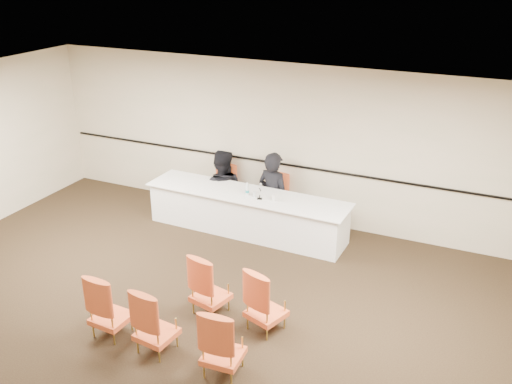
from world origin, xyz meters
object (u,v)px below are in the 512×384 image
panel_table (247,213)px  aud_chair_back_mid (156,319)px  panelist_second (222,194)px  panelist_main (273,199)px  coffee_cup (274,198)px  microphone (260,192)px  water_bottle (247,189)px  aud_chair_back_left (110,304)px  panelist_second_chair (222,190)px  aud_chair_back_right (223,341)px  aud_chair_front_mid (210,284)px  panelist_main_chair (273,200)px  drinking_glass (254,195)px  aud_chair_front_right (266,299)px

panel_table → aud_chair_back_mid: (0.40, -3.56, 0.09)m
panelist_second → panelist_main: bearing=162.6°
panelist_main → coffee_cup: panelist_main is taller
microphone → water_bottle: bearing=144.4°
aud_chair_back_mid → aud_chair_back_left: bearing=-176.3°
panelist_second_chair → aud_chair_back_right: 4.72m
aud_chair_back_mid → panelist_second: bearing=113.1°
microphone → coffee_cup: bearing=-8.0°
aud_chair_back_right → aud_chair_back_left: bearing=174.1°
aud_chair_back_mid → panel_table: bearing=103.1°
aud_chair_front_mid → panelist_second_chair: bearing=127.9°
panel_table → aud_chair_front_mid: 2.61m
panelist_second → aud_chair_back_mid: 4.33m
microphone → aud_chair_back_right: bearing=-89.5°
water_bottle → aud_chair_front_mid: bearing=-76.5°
water_bottle → panel_table: bearing=129.6°
panelist_main_chair → coffee_cup: (0.29, -0.66, 0.35)m
drinking_glass → aud_chair_front_mid: (0.43, -2.43, -0.34)m
panel_table → coffee_cup: coffee_cup is taller
panel_table → coffee_cup: (0.58, -0.10, 0.44)m
panelist_second → microphone: size_ratio=6.98×
panelist_second → aud_chair_front_right: bearing=110.5°
water_bottle → panelist_main_chair: bearing=66.5°
panel_table → drinking_glass: drinking_glass is taller
panel_table → panelist_main: (0.29, 0.56, 0.10)m
panel_table → aud_chair_front_mid: bearing=-74.6°
panelist_main → aud_chair_front_mid: size_ratio=1.96×
panelist_main → panelist_main_chair: bearing=-0.0°
drinking_glass → panelist_main: bearing=81.8°
panelist_main → aud_chair_front_mid: 3.10m
panelist_main → aud_chair_back_right: bearing=118.6°
aud_chair_front_right → panelist_second: bearing=145.4°
panel_table → aud_chair_front_right: size_ratio=4.03×
microphone → drinking_glass: (-0.12, 0.05, -0.08)m
panelist_main → microphone: (0.03, -0.70, 0.41)m
coffee_cup → aud_chair_front_right: size_ratio=0.13×
coffee_cup → aud_chair_back_mid: bearing=-92.9°
aud_chair_front_mid → panelist_second: bearing=127.9°
panel_table → panelist_second: panelist_second is taller
aud_chair_front_mid → aud_chair_back_mid: 1.06m
panelist_second → aud_chair_front_right: (2.33, -3.15, 0.10)m
panel_table → aud_chair_back_mid: bearing=-82.1°
aud_chair_back_left → microphone: bearing=82.2°
panel_table → drinking_glass: size_ratio=38.24×
panel_table → panelist_main_chair: 0.64m
panel_table → panelist_second_chair: 1.01m
panelist_main_chair → aud_chair_back_right: size_ratio=1.00×
panelist_second_chair → coffee_cup: size_ratio=7.96×
panelist_second → aud_chair_back_mid: (1.22, -4.15, 0.10)m
aud_chair_front_mid → aud_chair_back_right: size_ratio=1.00×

